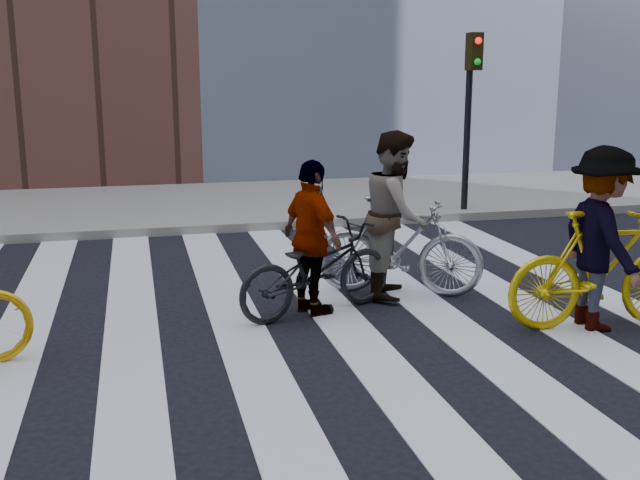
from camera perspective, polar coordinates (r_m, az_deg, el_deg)
name	(u,v)px	position (r m, az deg, el deg)	size (l,w,h in m)	color
ground	(294,329)	(7.89, -2.01, -6.79)	(100.00, 100.00, 0.00)	black
sidewalk_far	(215,204)	(15.08, -7.97, 2.72)	(100.00, 5.00, 0.15)	gray
zebra_crosswalk	(294,328)	(7.89, -2.01, -6.75)	(8.25, 10.00, 0.01)	silver
traffic_signal	(471,93)	(13.94, 11.41, 10.93)	(0.22, 0.42, 3.33)	black
bike_silver_mid	(399,246)	(8.98, 6.05, -0.46)	(0.57, 2.00, 1.20)	#9D9EA6
bike_yellow_right	(603,269)	(8.31, 20.74, -2.11)	(0.59, 2.08, 1.25)	#DEB70C
bike_dark_rear	(317,269)	(8.24, -0.26, -2.22)	(0.68, 1.95, 1.02)	black
rider_mid	(396,214)	(8.89, 5.81, 1.95)	(0.96, 0.75, 1.98)	slate
rider_right	(601,239)	(8.21, 20.63, 0.08)	(1.23, 0.71, 1.91)	slate
rider_rear	(312,238)	(8.15, -0.61, 0.12)	(1.01, 0.42, 1.72)	slate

